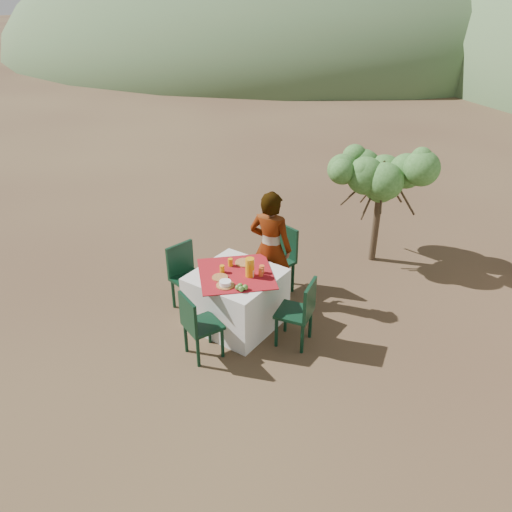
% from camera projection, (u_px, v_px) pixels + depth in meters
% --- Properties ---
extents(ground, '(160.00, 160.00, 0.00)m').
position_uv_depth(ground, '(287.00, 336.00, 6.43)').
color(ground, '#3B251A').
rests_on(ground, ground).
extents(table, '(1.30, 1.30, 0.76)m').
position_uv_depth(table, '(237.00, 298.00, 6.51)').
color(table, silver).
rests_on(table, ground).
extents(chair_far, '(0.55, 0.55, 0.99)m').
position_uv_depth(chair_far, '(279.00, 256.00, 7.17)').
color(chair_far, black).
rests_on(chair_far, ground).
extents(chair_near, '(0.52, 0.52, 0.87)m').
position_uv_depth(chair_near, '(197.00, 323.00, 5.85)').
color(chair_near, black).
rests_on(chair_near, ground).
extents(chair_left, '(0.50, 0.50, 0.92)m').
position_uv_depth(chair_left, '(186.00, 274.00, 6.81)').
color(chair_left, black).
rests_on(chair_left, ground).
extents(chair_right, '(0.49, 0.49, 0.90)m').
position_uv_depth(chair_right, '(300.00, 310.00, 6.07)').
color(chair_right, black).
rests_on(chair_right, ground).
extents(person, '(0.67, 0.51, 1.65)m').
position_uv_depth(person, '(270.00, 248.00, 6.79)').
color(person, '#8C6651').
rests_on(person, ground).
extents(shrub_tree, '(1.45, 1.42, 1.71)m').
position_uv_depth(shrub_tree, '(386.00, 181.00, 7.61)').
color(shrub_tree, '#453622').
rests_on(shrub_tree, ground).
extents(hill_near_left, '(40.00, 40.00, 16.00)m').
position_uv_depth(hill_near_left, '(295.00, 47.00, 37.12)').
color(hill_near_left, '#3C5932').
rests_on(hill_near_left, ground).
extents(plate_far, '(0.24, 0.24, 0.01)m').
position_uv_depth(plate_far, '(244.00, 263.00, 6.56)').
color(plate_far, brown).
rests_on(plate_far, table).
extents(plate_near, '(0.20, 0.20, 0.01)m').
position_uv_depth(plate_near, '(220.00, 277.00, 6.22)').
color(plate_near, brown).
rests_on(plate_near, table).
extents(glass_far, '(0.06, 0.06, 0.10)m').
position_uv_depth(glass_far, '(230.00, 262.00, 6.47)').
color(glass_far, orange).
rests_on(glass_far, table).
extents(glass_near, '(0.06, 0.06, 0.10)m').
position_uv_depth(glass_near, '(222.00, 269.00, 6.32)').
color(glass_near, orange).
rests_on(glass_near, table).
extents(juice_pitcher, '(0.11, 0.11, 0.25)m').
position_uv_depth(juice_pitcher, '(250.00, 267.00, 6.21)').
color(juice_pitcher, orange).
rests_on(juice_pitcher, table).
extents(bowl_plate, '(0.22, 0.22, 0.01)m').
position_uv_depth(bowl_plate, '(225.00, 285.00, 6.06)').
color(bowl_plate, brown).
rests_on(bowl_plate, table).
extents(white_bowl, '(0.15, 0.15, 0.05)m').
position_uv_depth(white_bowl, '(225.00, 283.00, 6.04)').
color(white_bowl, white).
rests_on(white_bowl, bowl_plate).
extents(jar_left, '(0.06, 0.06, 0.10)m').
position_uv_depth(jar_left, '(261.00, 272.00, 6.25)').
color(jar_left, orange).
rests_on(jar_left, table).
extents(jar_right, '(0.07, 0.07, 0.10)m').
position_uv_depth(jar_right, '(262.00, 269.00, 6.31)').
color(jar_right, orange).
rests_on(jar_right, table).
extents(napkin_holder, '(0.09, 0.07, 0.10)m').
position_uv_depth(napkin_holder, '(251.00, 273.00, 6.23)').
color(napkin_holder, white).
rests_on(napkin_holder, table).
extents(fruit_cluster, '(0.14, 0.13, 0.07)m').
position_uv_depth(fruit_cluster, '(241.00, 287.00, 5.96)').
color(fruit_cluster, '#4E7C2D').
rests_on(fruit_cluster, table).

